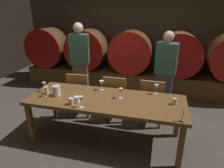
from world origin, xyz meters
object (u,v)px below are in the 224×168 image
object	(u,v)px
wine_glass_right	(121,91)
cup_far_left	(47,91)
wine_glass_left	(46,89)
wine_barrel_far_left	(50,46)
dining_table	(106,103)
chair_left	(80,92)
wine_glass_far_left	(44,85)
wine_barrel_left	(89,49)
chair_center	(116,96)
cup_center_right	(77,100)
wine_glass_center_left	(81,100)
guest_right	(165,74)
candle_center	(183,118)
pitcher	(57,91)
wine_barrel_center	(132,51)
wine_glass_center_right	(102,83)
cup_far_right	(174,101)
chair_right	(152,100)
guest_left	(80,64)
wine_glass_far_right	(156,87)
cup_center_left	(71,101)
wine_barrel_right	(178,53)

from	to	relation	value
wine_glass_right	cup_far_left	size ratio (longest dim) A/B	1.77
wine_glass_left	wine_glass_right	size ratio (longest dim) A/B	0.99
wine_barrel_far_left	wine_glass_left	world-z (taller)	wine_barrel_far_left
wine_barrel_far_left	dining_table	size ratio (longest dim) A/B	0.43
chair_left	wine_glass_far_left	size ratio (longest dim) A/B	5.54
wine_barrel_left	chair_center	size ratio (longest dim) A/B	1.14
cup_center_right	wine_glass_center_left	bearing A→B (deg)	-45.87
guest_right	candle_center	world-z (taller)	guest_right
pitcher	cup_far_left	bearing A→B (deg)	171.81
wine_barrel_center	wine_glass_center_right	distance (m)	1.94
wine_glass_left	cup_far_right	xyz separation A→B (m)	(1.89, 0.21, -0.07)
chair_right	guest_left	xyz separation A→B (m)	(-1.54, 0.51, 0.40)
wine_glass_far_right	wine_glass_far_left	bearing A→B (deg)	-168.69
wine_glass_far_right	guest_right	bearing A→B (deg)	80.89
guest_right	wine_barrel_left	bearing A→B (deg)	-20.82
chair_right	wine_glass_right	world-z (taller)	wine_glass_right
chair_left	chair_center	world-z (taller)	same
wine_barrel_left	chair_center	bearing A→B (deg)	-55.35
wine_barrel_center	cup_far_right	bearing A→B (deg)	-65.94
wine_barrel_center	chair_right	xyz separation A→B (m)	(0.63, -1.60, -0.50)
wine_barrel_left	dining_table	world-z (taller)	wine_barrel_left
cup_center_left	wine_barrel_center	bearing A→B (deg)	80.01
candle_center	wine_glass_right	size ratio (longest dim) A/B	1.17
wine_glass_right	dining_table	bearing A→B (deg)	-159.51
wine_barrel_right	chair_left	xyz separation A→B (m)	(-1.82, -1.60, -0.50)
cup_far_right	wine_glass_center_right	bearing A→B (deg)	168.20
chair_right	cup_far_left	bearing A→B (deg)	24.76
wine_barrel_right	wine_glass_right	xyz separation A→B (m)	(-0.91, -2.15, -0.15)
pitcher	wine_barrel_center	bearing A→B (deg)	71.25
wine_barrel_far_left	cup_center_left	bearing A→B (deg)	-54.72
chair_left	cup_far_right	size ratio (longest dim) A/B	9.50
wine_glass_far_left	cup_center_right	bearing A→B (deg)	-19.66
chair_right	chair_left	bearing A→B (deg)	1.78
wine_barrel_right	chair_center	size ratio (longest dim) A/B	1.14
wine_barrel_center	wine_barrel_left	bearing A→B (deg)	180.00
wine_barrel_right	guest_left	size ratio (longest dim) A/B	0.58
wine_glass_left	wine_glass_far_right	size ratio (longest dim) A/B	1.01
wine_barrel_right	wine_glass_left	distance (m)	3.12
chair_center	chair_right	xyz separation A→B (m)	(0.65, -0.01, 0.00)
wine_barrel_center	guest_right	bearing A→B (deg)	-52.67
wine_glass_left	cup_far_left	xyz separation A→B (m)	(-0.06, 0.09, -0.07)
pitcher	cup_far_right	world-z (taller)	pitcher
wine_barrel_right	cup_far_left	distance (m)	3.10
wine_glass_far_right	cup_far_right	distance (m)	0.41
chair_left	wine_glass_center_left	distance (m)	1.13
wine_barrel_left	guest_right	bearing A→B (deg)	-29.08
guest_left	cup_center_left	distance (m)	1.51
dining_table	pitcher	distance (m)	0.78
pitcher	wine_glass_right	distance (m)	0.99
wine_glass_left	cup_center_left	bearing A→B (deg)	-17.73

